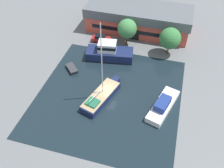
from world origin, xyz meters
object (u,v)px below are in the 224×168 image
object	(u,v)px
sailboat_moored	(101,96)
quay_tree_by_water	(170,38)
quay_tree_near_building	(127,29)
small_dinghy	(72,69)
cabin_boat	(163,105)
parked_car	(101,39)
motor_cruiser	(109,52)
warehouse_building	(138,18)

from	to	relation	value
sailboat_moored	quay_tree_by_water	bearing A→B (deg)	75.85
quay_tree_near_building	quay_tree_by_water	world-z (taller)	quay_tree_near_building
small_dinghy	cabin_boat	world-z (taller)	cabin_boat
parked_car	sailboat_moored	size ratio (longest dim) A/B	0.29
quay_tree_near_building	motor_cruiser	world-z (taller)	quay_tree_near_building
motor_cruiser	cabin_boat	distance (m)	16.85
warehouse_building	sailboat_moored	world-z (taller)	sailboat_moored
parked_car	motor_cruiser	size ratio (longest dim) A/B	0.42
sailboat_moored	cabin_boat	world-z (taller)	sailboat_moored
parked_car	small_dinghy	distance (m)	11.44
small_dinghy	warehouse_building	bearing A→B (deg)	-161.44
quay_tree_near_building	small_dinghy	bearing A→B (deg)	-126.13
quay_tree_near_building	cabin_boat	size ratio (longest dim) A/B	0.68
warehouse_building	quay_tree_near_building	size ratio (longest dim) A/B	3.95
parked_car	motor_cruiser	world-z (taller)	motor_cruiser
parked_car	cabin_boat	world-z (taller)	cabin_boat
sailboat_moored	warehouse_building	bearing A→B (deg)	102.74
quay_tree_near_building	cabin_boat	world-z (taller)	quay_tree_near_building
quay_tree_near_building	quay_tree_by_water	bearing A→B (deg)	-5.85
cabin_boat	quay_tree_near_building	bearing A→B (deg)	137.70
motor_cruiser	cabin_boat	xyz separation A→B (m)	(12.69, -11.07, -0.62)
warehouse_building	quay_tree_near_building	distance (m)	7.21
warehouse_building	motor_cruiser	xyz separation A→B (m)	(-3.55, -12.76, -1.54)
warehouse_building	cabin_boat	distance (m)	25.61
quay_tree_near_building	cabin_boat	xyz separation A→B (m)	(10.27, -16.79, -3.28)
quay_tree_near_building	parked_car	world-z (taller)	quay_tree_near_building
warehouse_building	small_dinghy	world-z (taller)	warehouse_building
quay_tree_near_building	small_dinghy	size ratio (longest dim) A/B	1.85
quay_tree_near_building	motor_cruiser	size ratio (longest dim) A/B	0.61
parked_car	motor_cruiser	xyz separation A→B (m)	(3.43, -5.28, 0.60)
warehouse_building	motor_cruiser	world-z (taller)	warehouse_building
quay_tree_near_building	sailboat_moored	world-z (taller)	sailboat_moored
quay_tree_by_water	motor_cruiser	bearing A→B (deg)	-157.79
warehouse_building	quay_tree_by_water	bearing A→B (deg)	-43.84
small_dinghy	cabin_boat	distance (m)	19.44
quay_tree_by_water	sailboat_moored	bearing A→B (deg)	-120.53
motor_cruiser	quay_tree_near_building	bearing A→B (deg)	-31.90
sailboat_moored	motor_cruiser	distance (m)	11.86
warehouse_building	motor_cruiser	bearing A→B (deg)	-104.96
warehouse_building	quay_tree_near_building	bearing A→B (deg)	-98.55
quay_tree_near_building	sailboat_moored	xyz separation A→B (m)	(-0.43, -17.40, -3.34)
warehouse_building	motor_cruiser	size ratio (longest dim) A/B	2.39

